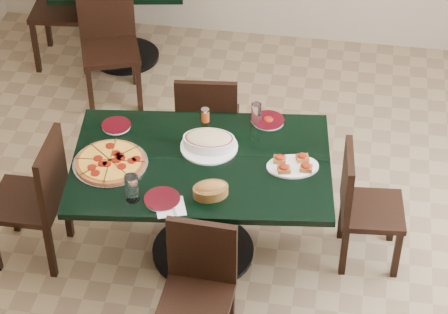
% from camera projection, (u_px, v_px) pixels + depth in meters
% --- Properties ---
extents(floor, '(5.50, 5.50, 0.00)m').
position_uv_depth(floor, '(231.00, 261.00, 5.50)').
color(floor, olive).
rests_on(floor, ground).
extents(main_table, '(1.62, 1.15, 0.75)m').
position_uv_depth(main_table, '(202.00, 185.00, 5.20)').
color(main_table, black).
rests_on(main_table, floor).
extents(back_table, '(1.14, 0.91, 0.75)m').
position_uv_depth(back_table, '(121.00, 2.00, 7.00)').
color(back_table, black).
rests_on(back_table, floor).
extents(chair_far, '(0.44, 0.44, 0.87)m').
position_uv_depth(chair_far, '(208.00, 121.00, 5.84)').
color(chair_far, black).
rests_on(chair_far, floor).
extents(chair_near, '(0.40, 0.40, 0.82)m').
position_uv_depth(chair_near, '(199.00, 284.00, 4.74)').
color(chair_near, black).
rests_on(chair_near, floor).
extents(chair_right, '(0.41, 0.41, 0.81)m').
position_uv_depth(chair_right, '(361.00, 202.00, 5.26)').
color(chair_right, black).
rests_on(chair_right, floor).
extents(chair_left, '(0.42, 0.42, 0.89)m').
position_uv_depth(chair_left, '(38.00, 194.00, 5.24)').
color(chair_left, black).
rests_on(chair_left, floor).
extents(back_chair_near, '(0.55, 0.55, 0.92)m').
position_uv_depth(back_chair_near, '(109.00, 37.00, 6.61)').
color(back_chair_near, black).
rests_on(back_chair_near, floor).
extents(back_chair_left, '(0.50, 0.50, 0.99)m').
position_uv_depth(back_chair_left, '(72.00, 0.00, 6.95)').
color(back_chair_left, black).
rests_on(back_chair_left, floor).
extents(pepperoni_pizza, '(0.44, 0.44, 0.04)m').
position_uv_depth(pepperoni_pizza, '(110.00, 162.00, 5.05)').
color(pepperoni_pizza, '#B0B1B7').
rests_on(pepperoni_pizza, main_table).
extents(lasagna_casserole, '(0.34, 0.34, 0.09)m').
position_uv_depth(lasagna_casserole, '(209.00, 141.00, 5.16)').
color(lasagna_casserole, white).
rests_on(lasagna_casserole, main_table).
extents(bread_basket, '(0.24, 0.20, 0.09)m').
position_uv_depth(bread_basket, '(211.00, 190.00, 4.83)').
color(bread_basket, brown).
rests_on(bread_basket, main_table).
extents(bruschetta_platter, '(0.34, 0.27, 0.05)m').
position_uv_depth(bruschetta_platter, '(293.00, 164.00, 5.03)').
color(bruschetta_platter, white).
rests_on(bruschetta_platter, main_table).
extents(side_plate_near, '(0.20, 0.20, 0.02)m').
position_uv_depth(side_plate_near, '(162.00, 199.00, 4.82)').
color(side_plate_near, white).
rests_on(side_plate_near, main_table).
extents(side_plate_far_r, '(0.20, 0.20, 0.03)m').
position_uv_depth(side_plate_far_r, '(268.00, 120.00, 5.38)').
color(side_plate_far_r, white).
rests_on(side_plate_far_r, main_table).
extents(side_plate_far_l, '(0.18, 0.18, 0.02)m').
position_uv_depth(side_plate_far_l, '(116.00, 126.00, 5.34)').
color(side_plate_far_l, white).
rests_on(side_plate_far_l, main_table).
extents(napkin_setting, '(0.20, 0.20, 0.01)m').
position_uv_depth(napkin_setting, '(171.00, 207.00, 4.78)').
color(napkin_setting, silver).
rests_on(napkin_setting, main_table).
extents(water_glass_a, '(0.06, 0.06, 0.13)m').
position_uv_depth(water_glass_a, '(256.00, 113.00, 5.34)').
color(water_glass_a, white).
rests_on(water_glass_a, main_table).
extents(water_glass_b, '(0.08, 0.08, 0.16)m').
position_uv_depth(water_glass_b, '(132.00, 188.00, 4.78)').
color(water_glass_b, white).
rests_on(water_glass_b, main_table).
extents(pepper_shaker, '(0.05, 0.05, 0.09)m').
position_uv_depth(pepper_shaker, '(205.00, 115.00, 5.36)').
color(pepper_shaker, '#CC4315').
rests_on(pepper_shaker, main_table).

